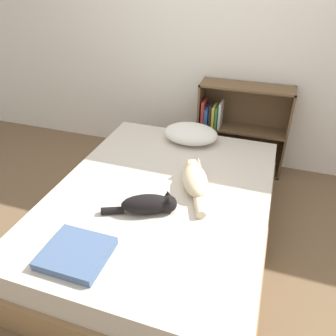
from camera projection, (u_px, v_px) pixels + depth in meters
name	position (u px, v px, depth m)	size (l,w,h in m)	color
ground_plane	(162.00, 238.00, 2.56)	(8.00, 8.00, 0.00)	brown
wall_back	(211.00, 35.00, 3.00)	(8.00, 0.06, 2.50)	white
bed	(162.00, 216.00, 2.44)	(1.53, 2.00, 0.46)	#99754C
pillow	(191.00, 134.00, 2.90)	(0.48, 0.37, 0.15)	white
cat_light	(195.00, 179.00, 2.32)	(0.30, 0.53, 0.16)	beige
cat_dark	(150.00, 204.00, 2.09)	(0.46, 0.26, 0.14)	black
bookshelf	(239.00, 125.00, 3.24)	(0.86, 0.26, 0.87)	brown
blanket_fold	(76.00, 253.00, 1.79)	(0.35, 0.32, 0.05)	#4C668E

